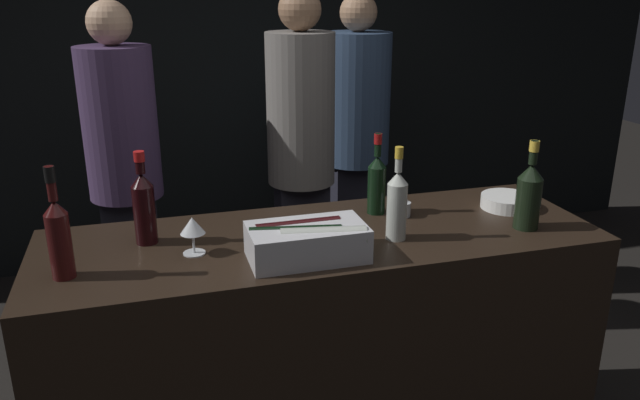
{
  "coord_description": "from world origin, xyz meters",
  "views": [
    {
      "loc": [
        -0.58,
        -1.64,
        1.84
      ],
      "look_at": [
        0.0,
        0.36,
        1.11
      ],
      "focal_mm": 35.0,
      "sensor_mm": 36.0,
      "label": 1
    }
  ],
  "objects_px": {
    "rose_wine_bottle": "(397,203)",
    "red_wine_bottle_burgundy": "(377,182)",
    "ice_bin_with_bottles": "(307,240)",
    "bowl_white": "(507,201)",
    "candle_votive": "(401,209)",
    "person_in_hoodie": "(301,149)",
    "person_blond_tee": "(356,134)",
    "red_wine_bottle_tall": "(144,205)",
    "red_wine_bottle_black_foil": "(59,234)",
    "champagne_bottle": "(529,194)",
    "person_grey_polo": "(124,163)",
    "wine_glass": "(192,227)"
  },
  "relations": [
    {
      "from": "person_grey_polo",
      "to": "champagne_bottle",
      "type": "bearing_deg",
      "value": -145.31
    },
    {
      "from": "red_wine_bottle_tall",
      "to": "person_blond_tee",
      "type": "distance_m",
      "value": 1.8
    },
    {
      "from": "champagne_bottle",
      "to": "person_in_hoodie",
      "type": "xyz_separation_m",
      "value": [
        -0.54,
        1.21,
        -0.1
      ]
    },
    {
      "from": "person_blond_tee",
      "to": "person_grey_polo",
      "type": "relative_size",
      "value": 1.01
    },
    {
      "from": "ice_bin_with_bottles",
      "to": "red_wine_bottle_tall",
      "type": "relative_size",
      "value": 1.17
    },
    {
      "from": "candle_votive",
      "to": "person_in_hoodie",
      "type": "distance_m",
      "value": 0.98
    },
    {
      "from": "red_wine_bottle_black_foil",
      "to": "person_in_hoodie",
      "type": "relative_size",
      "value": 0.19
    },
    {
      "from": "candle_votive",
      "to": "red_wine_bottle_burgundy",
      "type": "xyz_separation_m",
      "value": [
        -0.08,
        0.06,
        0.1
      ]
    },
    {
      "from": "person_grey_polo",
      "to": "bowl_white",
      "type": "bearing_deg",
      "value": -139.49
    },
    {
      "from": "ice_bin_with_bottles",
      "to": "red_wine_bottle_black_foil",
      "type": "bearing_deg",
      "value": 174.6
    },
    {
      "from": "champagne_bottle",
      "to": "person_in_hoodie",
      "type": "distance_m",
      "value": 1.33
    },
    {
      "from": "bowl_white",
      "to": "candle_votive",
      "type": "distance_m",
      "value": 0.44
    },
    {
      "from": "wine_glass",
      "to": "person_blond_tee",
      "type": "distance_m",
      "value": 1.82
    },
    {
      "from": "red_wine_bottle_tall",
      "to": "red_wine_bottle_black_foil",
      "type": "height_order",
      "value": "red_wine_bottle_black_foil"
    },
    {
      "from": "red_wine_bottle_tall",
      "to": "red_wine_bottle_burgundy",
      "type": "xyz_separation_m",
      "value": [
        0.86,
        0.06,
        -0.01
      ]
    },
    {
      "from": "person_in_hoodie",
      "to": "person_grey_polo",
      "type": "bearing_deg",
      "value": 58.74
    },
    {
      "from": "person_in_hoodie",
      "to": "person_grey_polo",
      "type": "height_order",
      "value": "person_in_hoodie"
    },
    {
      "from": "red_wine_bottle_tall",
      "to": "person_in_hoodie",
      "type": "bearing_deg",
      "value": 50.55
    },
    {
      "from": "candle_votive",
      "to": "person_in_hoodie",
      "type": "xyz_separation_m",
      "value": [
        -0.15,
        0.97,
        0.01
      ]
    },
    {
      "from": "red_wine_bottle_tall",
      "to": "wine_glass",
      "type": "bearing_deg",
      "value": -43.57
    },
    {
      "from": "ice_bin_with_bottles",
      "to": "wine_glass",
      "type": "relative_size",
      "value": 2.96
    },
    {
      "from": "red_wine_bottle_burgundy",
      "to": "person_grey_polo",
      "type": "bearing_deg",
      "value": 133.0
    },
    {
      "from": "rose_wine_bottle",
      "to": "person_in_hoodie",
      "type": "distance_m",
      "value": 1.18
    },
    {
      "from": "candle_votive",
      "to": "red_wine_bottle_burgundy",
      "type": "relative_size",
      "value": 0.23
    },
    {
      "from": "red_wine_bottle_tall",
      "to": "person_in_hoodie",
      "type": "relative_size",
      "value": 0.18
    },
    {
      "from": "rose_wine_bottle",
      "to": "red_wine_bottle_burgundy",
      "type": "distance_m",
      "value": 0.27
    },
    {
      "from": "ice_bin_with_bottles",
      "to": "person_in_hoodie",
      "type": "relative_size",
      "value": 0.21
    },
    {
      "from": "red_wine_bottle_burgundy",
      "to": "person_in_hoodie",
      "type": "distance_m",
      "value": 0.92
    },
    {
      "from": "candle_votive",
      "to": "person_in_hoodie",
      "type": "height_order",
      "value": "person_in_hoodie"
    },
    {
      "from": "candle_votive",
      "to": "ice_bin_with_bottles",
      "type": "bearing_deg",
      "value": -148.08
    },
    {
      "from": "person_blond_tee",
      "to": "bowl_white",
      "type": "bearing_deg",
      "value": 22.46
    },
    {
      "from": "bowl_white",
      "to": "candle_votive",
      "type": "height_order",
      "value": "candle_votive"
    },
    {
      "from": "wine_glass",
      "to": "candle_votive",
      "type": "xyz_separation_m",
      "value": [
        0.8,
        0.14,
        -0.07
      ]
    },
    {
      "from": "ice_bin_with_bottles",
      "to": "rose_wine_bottle",
      "type": "height_order",
      "value": "rose_wine_bottle"
    },
    {
      "from": "bowl_white",
      "to": "champagne_bottle",
      "type": "xyz_separation_m",
      "value": [
        -0.05,
        -0.21,
        0.1
      ]
    },
    {
      "from": "wine_glass",
      "to": "red_wine_bottle_burgundy",
      "type": "height_order",
      "value": "red_wine_bottle_burgundy"
    },
    {
      "from": "red_wine_bottle_black_foil",
      "to": "person_in_hoodie",
      "type": "bearing_deg",
      "value": 48.35
    },
    {
      "from": "person_grey_polo",
      "to": "person_in_hoodie",
      "type": "bearing_deg",
      "value": -109.58
    },
    {
      "from": "red_wine_bottle_black_foil",
      "to": "red_wine_bottle_burgundy",
      "type": "bearing_deg",
      "value": 13.46
    },
    {
      "from": "bowl_white",
      "to": "champagne_bottle",
      "type": "height_order",
      "value": "champagne_bottle"
    },
    {
      "from": "candle_votive",
      "to": "wine_glass",
      "type": "bearing_deg",
      "value": -169.98
    },
    {
      "from": "wine_glass",
      "to": "champagne_bottle",
      "type": "bearing_deg",
      "value": -4.83
    },
    {
      "from": "rose_wine_bottle",
      "to": "wine_glass",
      "type": "bearing_deg",
      "value": 174.66
    },
    {
      "from": "ice_bin_with_bottles",
      "to": "wine_glass",
      "type": "height_order",
      "value": "wine_glass"
    },
    {
      "from": "candle_votive",
      "to": "red_wine_bottle_black_foil",
      "type": "distance_m",
      "value": 1.22
    },
    {
      "from": "wine_glass",
      "to": "person_grey_polo",
      "type": "bearing_deg",
      "value": 100.88
    },
    {
      "from": "red_wine_bottle_tall",
      "to": "ice_bin_with_bottles",
      "type": "bearing_deg",
      "value": -29.19
    },
    {
      "from": "red_wine_bottle_tall",
      "to": "person_in_hoodie",
      "type": "height_order",
      "value": "person_in_hoodie"
    },
    {
      "from": "ice_bin_with_bottles",
      "to": "wine_glass",
      "type": "xyz_separation_m",
      "value": [
        -0.35,
        0.14,
        0.03
      ]
    },
    {
      "from": "rose_wine_bottle",
      "to": "person_blond_tee",
      "type": "height_order",
      "value": "person_blond_tee"
    }
  ]
}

